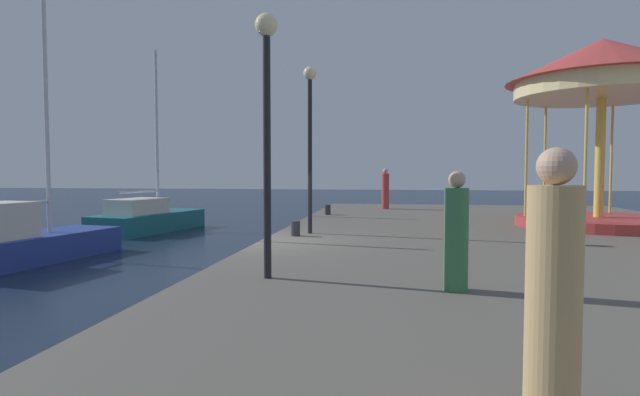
{
  "coord_description": "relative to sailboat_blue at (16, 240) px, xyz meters",
  "views": [
    {
      "loc": [
        3.26,
        -12.04,
        2.48
      ],
      "look_at": [
        0.68,
        5.32,
        1.58
      ],
      "focal_mm": 27.95,
      "sensor_mm": 36.0,
      "label": 1
    }
  ],
  "objects": [
    {
      "name": "bollard_south",
      "position": [
        7.49,
        0.92,
        0.35
      ],
      "size": [
        0.24,
        0.24,
        0.4
      ],
      "primitive_type": "cylinder",
      "color": "#2D2D33",
      "rests_on": "quay_dock"
    },
    {
      "name": "person_mid_promenade",
      "position": [
        11.06,
        -8.67,
        1.01
      ],
      "size": [
        0.34,
        0.34,
        1.84
      ],
      "color": "tan",
      "rests_on": "quay_dock"
    },
    {
      "name": "carousel",
      "position": [
        16.34,
        4.51,
        4.49
      ],
      "size": [
        5.62,
        5.62,
        5.77
      ],
      "color": "#B23333",
      "rests_on": "quay_dock"
    },
    {
      "name": "person_far_corner",
      "position": [
        9.67,
        11.23,
        1.03
      ],
      "size": [
        0.34,
        0.34,
        1.87
      ],
      "color": "#B23833",
      "rests_on": "quay_dock"
    },
    {
      "name": "bollard_center",
      "position": [
        7.45,
        7.64,
        0.35
      ],
      "size": [
        0.24,
        0.24,
        0.4
      ],
      "primitive_type": "cylinder",
      "color": "#2D2D33",
      "rests_on": "quay_dock"
    },
    {
      "name": "lamp_post_mid_promenade",
      "position": [
        8.08,
        -4.32,
        3.0
      ],
      "size": [
        0.36,
        0.36,
        4.16
      ],
      "color": "black",
      "rests_on": "quay_dock"
    },
    {
      "name": "quay_dock",
      "position": [
        13.7,
        0.06,
        -0.25
      ],
      "size": [
        13.81,
        29.21,
        0.8
      ],
      "primitive_type": "cube",
      "color": "#5B564F",
      "rests_on": "ground"
    },
    {
      "name": "lamp_post_far_end",
      "position": [
        7.77,
        1.52,
        3.24
      ],
      "size": [
        0.36,
        0.36,
        4.56
      ],
      "color": "black",
      "rests_on": "quay_dock"
    },
    {
      "name": "sailboat_blue",
      "position": [
        0.0,
        0.0,
        0.0
      ],
      "size": [
        2.69,
        5.55,
        7.51
      ],
      "color": "navy",
      "rests_on": "ground"
    },
    {
      "name": "person_near_carousel",
      "position": [
        10.94,
        -4.74,
        0.95
      ],
      "size": [
        0.34,
        0.34,
        1.7
      ],
      "color": "#387247",
      "rests_on": "quay_dock"
    },
    {
      "name": "sailboat_teal",
      "position": [
        -0.16,
        7.49,
        -0.08
      ],
      "size": [
        3.06,
        5.5,
        7.68
      ],
      "color": "#19606B",
      "rests_on": "ground"
    },
    {
      "name": "ground_plane",
      "position": [
        6.8,
        0.06,
        -0.65
      ],
      "size": [
        120.0,
        120.0,
        0.0
      ],
      "primitive_type": "plane",
      "color": "#162338"
    }
  ]
}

